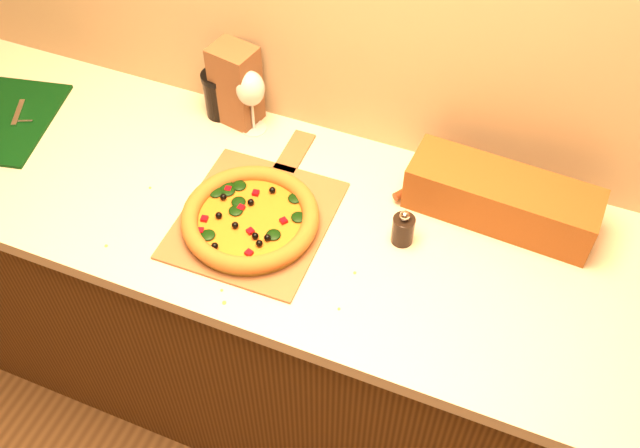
{
  "coord_description": "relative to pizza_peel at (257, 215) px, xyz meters",
  "views": [
    {
      "loc": [
        0.42,
        0.38,
        2.21
      ],
      "look_at": [
        0.02,
        1.38,
        0.96
      ],
      "focal_mm": 40.0,
      "sensor_mm": 36.0,
      "label": 1
    }
  ],
  "objects": [
    {
      "name": "bread_bag",
      "position": [
        0.54,
        0.22,
        0.06
      ],
      "size": [
        0.46,
        0.17,
        0.12
      ],
      "primitive_type": "cube",
      "rotation": [
        0.0,
        0.0,
        -0.06
      ],
      "color": "brown",
      "rests_on": "countertop"
    },
    {
      "name": "pizza_peel",
      "position": [
        0.0,
        0.0,
        0.0
      ],
      "size": [
        0.36,
        0.53,
        0.01
      ],
      "rotation": [
        0.0,
        0.0,
        0.02
      ],
      "color": "brown",
      "rests_on": "countertop"
    },
    {
      "name": "bottle_cap",
      "position": [
        0.04,
        -0.11,
        -0.0
      ],
      "size": [
        0.03,
        0.03,
        0.01
      ],
      "primitive_type": "cylinder",
      "rotation": [
        0.0,
        0.0,
        -0.09
      ],
      "color": "black",
      "rests_on": "countertop"
    },
    {
      "name": "rolling_pin",
      "position": [
        0.4,
        0.32,
        0.02
      ],
      "size": [
        0.22,
        0.32,
        0.05
      ],
      "rotation": [
        0.0,
        0.0,
        0.99
      ],
      "color": "#612710",
      "rests_on": "countertop"
    },
    {
      "name": "paper_bag",
      "position": [
        -0.2,
        0.31,
        0.11
      ],
      "size": [
        0.13,
        0.11,
        0.23
      ],
      "primitive_type": "cube",
      "rotation": [
        0.0,
        0.0,
        -0.19
      ],
      "color": "brown",
      "rests_on": "countertop"
    },
    {
      "name": "dark_jar",
      "position": [
        -0.26,
        0.31,
        0.06
      ],
      "size": [
        0.08,
        0.08,
        0.14
      ],
      "color": "black",
      "rests_on": "countertop"
    },
    {
      "name": "pepper_grinder",
      "position": [
        0.35,
        0.06,
        0.04
      ],
      "size": [
        0.05,
        0.05,
        0.1
      ],
      "color": "black",
      "rests_on": "countertop"
    },
    {
      "name": "pizza",
      "position": [
        0.0,
        -0.04,
        0.03
      ],
      "size": [
        0.33,
        0.33,
        0.05
      ],
      "color": "#A97F2A",
      "rests_on": "pizza_peel"
    },
    {
      "name": "wine_glass",
      "position": [
        -0.14,
        0.28,
        0.13
      ],
      "size": [
        0.08,
        0.08,
        0.19
      ],
      "color": "silver",
      "rests_on": "countertop"
    },
    {
      "name": "cutting_board",
      "position": [
        -0.79,
        0.05,
        0.0
      ],
      "size": [
        0.31,
        0.38,
        0.03
      ],
      "rotation": [
        0.0,
        0.0,
        0.21
      ],
      "color": "black",
      "rests_on": "countertop"
    },
    {
      "name": "countertop",
      "position": [
        0.15,
        0.04,
        -0.02
      ],
      "size": [
        2.84,
        0.68,
        0.04
      ],
      "primitive_type": "cube",
      "color": "beige",
      "rests_on": "cabinet"
    },
    {
      "name": "cabinet",
      "position": [
        0.15,
        0.04,
        -0.47
      ],
      "size": [
        2.8,
        0.65,
        0.86
      ],
      "primitive_type": "cube",
      "color": "#40260D",
      "rests_on": "ground"
    }
  ]
}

